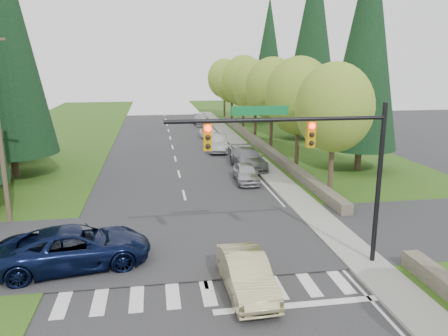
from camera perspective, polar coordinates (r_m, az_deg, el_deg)
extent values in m
cube|color=#315015|center=(35.64, 15.56, -0.28)|extent=(14.00, 110.00, 0.06)
cube|color=#28282B|center=(21.15, -3.75, -9.51)|extent=(120.00, 8.00, 0.10)
cube|color=gray|center=(35.44, 5.21, 0.15)|extent=(1.80, 80.00, 0.13)
cube|color=gray|center=(35.24, 3.87, 0.10)|extent=(0.20, 80.00, 0.13)
cube|color=#4C4438|center=(43.38, 4.79, 3.04)|extent=(0.70, 40.00, 0.70)
cylinder|color=black|center=(18.86, 19.53, -2.23)|extent=(0.20, 0.20, 6.80)
cylinder|color=black|center=(16.67, 7.13, 6.28)|extent=(8.60, 0.16, 0.16)
cube|color=#0C662D|center=(16.49, 4.76, 7.49)|extent=(2.20, 0.04, 0.35)
cube|color=#BF8C0C|center=(17.16, 11.25, 4.31)|extent=(0.32, 0.24, 1.00)
sphere|color=#FF0C05|center=(16.98, 11.47, 5.40)|extent=(0.22, 0.22, 0.22)
cube|color=#BF8C0C|center=(16.21, -2.16, 4.03)|extent=(0.32, 0.24, 1.00)
sphere|color=#FF0C05|center=(16.02, -2.11, 5.18)|extent=(0.22, 0.22, 0.22)
cylinder|color=#38281C|center=(28.26, 13.85, 1.15)|extent=(0.32, 0.32, 4.76)
ellipsoid|color=olive|center=(27.76, 14.23, 7.67)|extent=(4.80, 4.80, 5.52)
cylinder|color=#38281C|center=(34.70, 9.55, 3.77)|extent=(0.32, 0.32, 4.93)
ellipsoid|color=olive|center=(34.29, 9.77, 9.29)|extent=(5.20, 5.20, 5.98)
cylinder|color=#38281C|center=(41.24, 6.20, 5.51)|extent=(0.32, 0.32, 5.04)
ellipsoid|color=olive|center=(40.90, 6.32, 10.26)|extent=(5.00, 5.00, 5.75)
cylinder|color=#38281C|center=(48.01, 4.11, 6.57)|extent=(0.32, 0.32, 4.82)
ellipsoid|color=olive|center=(47.71, 4.17, 10.47)|extent=(5.00, 5.00, 5.75)
cylinder|color=#38281C|center=(54.80, 2.53, 7.65)|extent=(0.32, 0.32, 5.15)
ellipsoid|color=olive|center=(54.54, 2.57, 11.30)|extent=(5.40, 5.40, 6.21)
cylinder|color=#38281C|center=(61.62, 1.02, 8.12)|extent=(0.32, 0.32, 4.70)
ellipsoid|color=olive|center=(61.40, 1.03, 11.08)|extent=(4.80, 4.80, 5.52)
cylinder|color=#38281C|center=(68.50, 0.06, 8.79)|extent=(0.32, 0.32, 4.98)
ellipsoid|color=olive|center=(68.29, 0.06, 11.62)|extent=(5.20, 5.20, 5.98)
cylinder|color=#38281C|center=(35.67, -25.66, 0.47)|extent=(0.50, 0.50, 2.00)
cylinder|color=#38281C|center=(41.87, -26.05, 2.21)|extent=(0.50, 0.50, 2.00)
cylinder|color=#38281C|center=(35.85, 17.11, 1.29)|extent=(0.50, 0.50, 2.00)
cone|color=black|center=(35.13, 18.14, 15.45)|extent=(5.44, 5.44, 16.00)
cylinder|color=#38281C|center=(48.91, 11.00, 4.82)|extent=(0.50, 0.50, 2.00)
cone|color=black|center=(48.42, 11.55, 16.35)|extent=(6.12, 6.12, 18.00)
cylinder|color=#38281C|center=(61.85, 5.68, 6.81)|extent=(0.50, 0.50, 2.00)
cone|color=black|center=(61.43, 5.87, 14.52)|extent=(5.10, 5.10, 15.00)
imported|color=#C7BC84|center=(16.55, 2.91, -13.65)|extent=(1.70, 4.44, 1.44)
imported|color=black|center=(19.38, -18.74, -9.77)|extent=(6.48, 3.83, 1.69)
imported|color=#A7A7AC|center=(30.96, 2.91, -0.64)|extent=(1.78, 4.02, 1.34)
imported|color=slate|center=(34.98, 3.17, 1.23)|extent=(2.41, 5.53, 1.58)
imported|color=#A4A5A9|center=(41.69, -0.79, 3.28)|extent=(2.24, 4.98, 1.59)
imported|color=silver|center=(48.35, -2.00, 4.54)|extent=(1.98, 3.97, 1.30)
imported|color=#A9A9AE|center=(59.41, -2.94, 6.28)|extent=(2.08, 4.82, 1.38)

